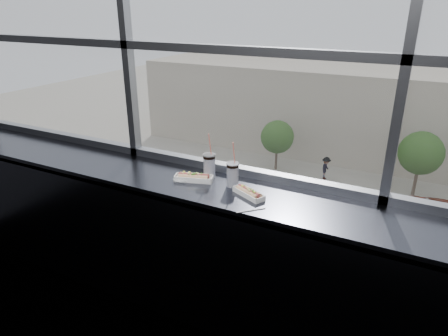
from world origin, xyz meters
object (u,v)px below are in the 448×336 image
at_px(car_near_c, 400,271).
at_px(pedestrian_a, 326,166).
at_px(wrapper, 180,180).
at_px(car_near_a, 153,206).
at_px(car_far_a, 269,177).
at_px(soda_cup_left, 209,165).
at_px(hotdog_tray_left, 194,177).
at_px(soda_cup_right, 233,173).
at_px(tree_center, 421,153).
at_px(loose_straw, 251,210).
at_px(tree_left, 277,137).
at_px(hotdog_tray_right, 249,193).
at_px(car_near_b, 244,229).

bearing_deg(car_near_c, pedestrian_a, 35.36).
bearing_deg(wrapper, car_near_a, 128.96).
bearing_deg(car_near_c, car_far_a, 57.60).
distance_m(soda_cup_left, wrapper, 0.24).
relative_size(soda_cup_left, wrapper, 3.29).
bearing_deg(hotdog_tray_left, soda_cup_right, -7.96).
distance_m(hotdog_tray_left, wrapper, 0.10).
relative_size(soda_cup_left, pedestrian_a, 0.15).
height_order(soda_cup_left, tree_center, soda_cup_left).
bearing_deg(soda_cup_left, car_near_a, 129.57).
height_order(hotdog_tray_left, loose_straw, hotdog_tray_left).
xyz_separation_m(car_near_a, pedestrian_a, (8.41, 11.85, 0.11)).
distance_m(car_near_a, tree_left, 12.82).
relative_size(hotdog_tray_left, soda_cup_left, 0.85).
bearing_deg(hotdog_tray_left, pedestrian_a, 82.42).
height_order(hotdog_tray_left, tree_center, hotdog_tray_left).
xyz_separation_m(car_near_c, pedestrian_a, (-6.59, 11.85, 0.12)).
bearing_deg(soda_cup_left, tree_left, 108.20).
bearing_deg(car_far_a, hotdog_tray_right, -156.34).
relative_size(soda_cup_right, car_near_a, 0.05).
distance_m(car_near_a, tree_center, 19.36).
xyz_separation_m(soda_cup_right, loose_straw, (0.26, -0.28, -0.09)).
xyz_separation_m(wrapper, car_far_a, (-8.19, 24.32, -11.09)).
height_order(car_near_c, tree_left, tree_left).
distance_m(soda_cup_right, loose_straw, 0.39).
xyz_separation_m(soda_cup_left, tree_left, (-9.26, 28.16, -9.23)).
relative_size(soda_cup_left, car_near_a, 0.06).
bearing_deg(car_near_c, wrapper, 179.94).
height_order(soda_cup_left, wrapper, soda_cup_left).
xyz_separation_m(hotdog_tray_right, soda_cup_left, (-0.38, 0.16, 0.08)).
height_order(hotdog_tray_right, car_near_c, hotdog_tray_right).
distance_m(wrapper, pedestrian_a, 30.59).
distance_m(loose_straw, wrapper, 0.66).
distance_m(soda_cup_left, car_far_a, 27.90).
height_order(tree_left, tree_center, tree_center).
relative_size(soda_cup_left, loose_straw, 1.79).
distance_m(car_near_b, car_near_a, 6.50).
relative_size(loose_straw, wrapper, 1.84).
distance_m(soda_cup_right, car_near_a, 23.89).
height_order(hotdog_tray_left, soda_cup_right, soda_cup_right).
bearing_deg(pedestrian_a, car_near_a, 144.61).
xyz_separation_m(soda_cup_right, car_near_c, (1.43, 16.22, -11.14)).
bearing_deg(hotdog_tray_right, car_near_b, 140.13).
bearing_deg(wrapper, tree_center, 86.31).
distance_m(car_far_a, tree_left, 4.54).
relative_size(loose_straw, tree_left, 0.04).
relative_size(hotdog_tray_right, car_near_a, 0.04).
relative_size(car_near_a, car_near_c, 1.02).
relative_size(soda_cup_left, car_near_c, 0.06).
xyz_separation_m(hotdog_tray_right, car_near_c, (1.27, 16.31, -11.06)).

